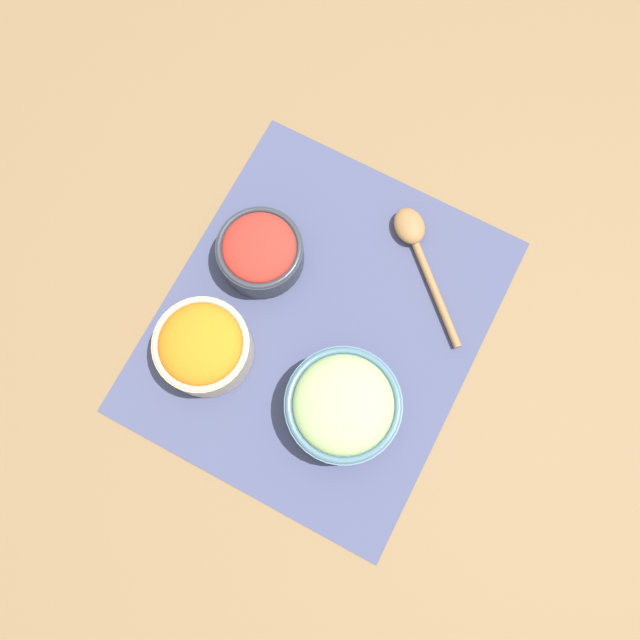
{
  "coord_description": "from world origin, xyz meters",
  "views": [
    {
      "loc": [
        0.18,
        0.09,
        0.91
      ],
      "look_at": [
        0.0,
        0.0,
        0.03
      ],
      "focal_mm": 35.0,
      "sensor_mm": 36.0,
      "label": 1
    }
  ],
  "objects_px": {
    "tomato_bowl": "(260,251)",
    "cucumber_bowl": "(343,406)",
    "wooden_spoon": "(416,244)",
    "carrot_bowl": "(203,346)"
  },
  "relations": [
    {
      "from": "tomato_bowl",
      "to": "cucumber_bowl",
      "type": "xyz_separation_m",
      "value": [
        0.14,
        0.21,
        0.01
      ]
    },
    {
      "from": "cucumber_bowl",
      "to": "tomato_bowl",
      "type": "bearing_deg",
      "value": -124.44
    },
    {
      "from": "cucumber_bowl",
      "to": "wooden_spoon",
      "type": "distance_m",
      "value": 0.27
    },
    {
      "from": "tomato_bowl",
      "to": "cucumber_bowl",
      "type": "relative_size",
      "value": 0.79
    },
    {
      "from": "tomato_bowl",
      "to": "cucumber_bowl",
      "type": "distance_m",
      "value": 0.26
    },
    {
      "from": "cucumber_bowl",
      "to": "wooden_spoon",
      "type": "xyz_separation_m",
      "value": [
        -0.27,
        -0.01,
        -0.03
      ]
    },
    {
      "from": "carrot_bowl",
      "to": "wooden_spoon",
      "type": "xyz_separation_m",
      "value": [
        -0.29,
        0.2,
        -0.03
      ]
    },
    {
      "from": "cucumber_bowl",
      "to": "wooden_spoon",
      "type": "relative_size",
      "value": 0.87
    },
    {
      "from": "carrot_bowl",
      "to": "cucumber_bowl",
      "type": "distance_m",
      "value": 0.21
    },
    {
      "from": "tomato_bowl",
      "to": "wooden_spoon",
      "type": "height_order",
      "value": "tomato_bowl"
    }
  ]
}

